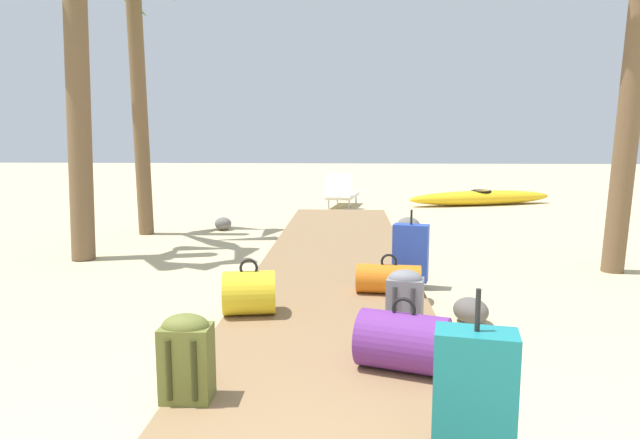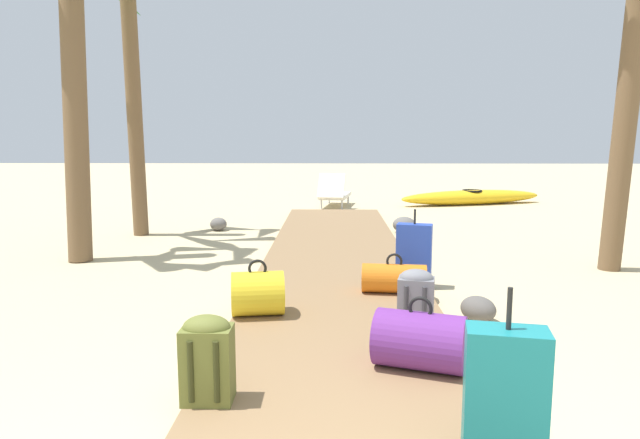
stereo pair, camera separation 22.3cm
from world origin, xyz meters
name	(u,v)px [view 2 (the right image)]	position (x,y,z in m)	size (l,w,h in m)	color
ground_plane	(338,292)	(0.00, 4.20, 0.00)	(60.00, 60.00, 0.00)	#CCB789
boardwalk	(337,266)	(0.00, 5.25, 0.04)	(1.86, 10.49, 0.08)	olive
duffel_bag_purple	(420,340)	(0.53, 2.06, 0.28)	(0.69, 0.56, 0.50)	#6B2D84
suitcase_teal	(505,400)	(0.74, 0.91, 0.42)	(0.40, 0.27, 0.88)	#197A7F
duffel_bag_orange	(394,278)	(0.56, 3.92, 0.23)	(0.66, 0.36, 0.40)	orange
backpack_grey	(416,299)	(0.61, 2.79, 0.35)	(0.32, 0.26, 0.51)	slate
suitcase_blue	(414,252)	(0.83, 4.43, 0.39)	(0.41, 0.26, 0.78)	#2847B7
duffel_bag_yellow	(258,293)	(-0.71, 3.19, 0.27)	(0.51, 0.45, 0.50)	gold
backpack_olive	(207,356)	(-0.79, 1.55, 0.36)	(0.29, 0.23, 0.53)	olive
palm_tree_far_left	(123,11)	(-3.38, 7.61, 3.62)	(1.95, 2.22, 4.67)	brown
lounge_chair	(334,193)	(0.00, 11.58, 0.33)	(0.83, 1.58, 0.82)	white
kayak	(472,197)	(3.39, 12.16, 0.18)	(3.78, 1.72, 0.36)	gold
rock_right_near	(478,309)	(1.24, 3.28, 0.11)	(0.34, 0.28, 0.23)	#5B5651
rock_right_far	(404,225)	(1.19, 8.00, 0.14)	(0.38, 0.39, 0.27)	slate
rock_left_mid	(218,224)	(-2.06, 8.14, 0.12)	(0.30, 0.29, 0.23)	slate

